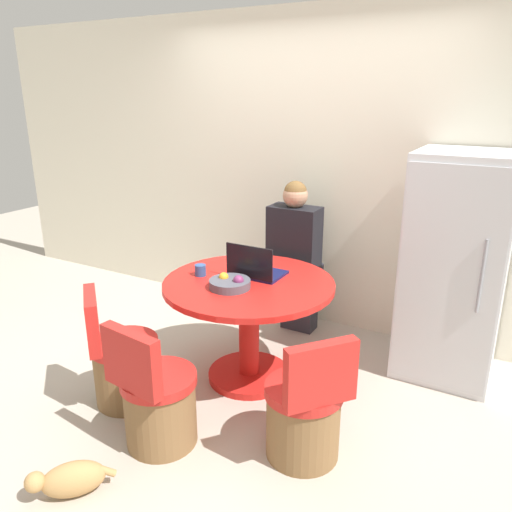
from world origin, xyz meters
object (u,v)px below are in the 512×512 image
Objects in this scene: dining_table at (249,310)px; chair_near_camera at (157,403)px; refrigerator at (455,268)px; chair_near_right_corner at (305,415)px; cat at (70,479)px; chair_near_left_corner at (123,365)px; laptop at (255,270)px; fruit_bowl at (230,283)px; person_seated at (296,253)px.

dining_table is 1.48× the size of chair_near_camera.
chair_near_camera is (-1.30, -1.66, -0.53)m from refrigerator.
cat is (-0.91, -0.84, -0.17)m from chair_near_right_corner.
laptop reaches higher than chair_near_left_corner.
chair_near_right_corner is 2.90× the size of fruit_bowl.
chair_near_left_corner reaches higher than dining_table.
fruit_bowl is at bearing 81.33° from laptop.
chair_near_left_corner is at bearing -137.88° from fruit_bowl.
dining_table is 0.90m from chair_near_camera.
dining_table is (-1.19, -0.80, -0.27)m from refrigerator.
fruit_bowl reaches higher than chair_near_right_corner.
dining_table is 0.90m from chair_near_right_corner.
refrigerator reaches higher than dining_table.
person_seated is (0.56, 1.44, 0.44)m from chair_near_left_corner.
fruit_bowl is at bearing 88.40° from person_seated.
chair_near_camera reaches higher than dining_table.
refrigerator is at bearing -161.80° from chair_near_right_corner.
refrigerator is at bearing -120.75° from chair_near_camera.
cat is at bearing -123.12° from refrigerator.
person_seated is 3.71× the size of cat.
laptop reaches higher than dining_table.
dining_table is 0.82m from person_seated.
chair_near_right_corner is at bearing 136.06° from laptop.
chair_near_right_corner is (1.25, 0.09, 0.00)m from chair_near_left_corner.
cat is at bearing -7.99° from chair_near_right_corner.
laptop is at bearing -85.36° from chair_near_left_corner.
chair_near_camera is at bearing -162.55° from chair_near_left_corner.
laptop is at bearing 91.10° from person_seated.
refrigerator is 2.03× the size of chair_near_left_corner.
laptop reaches higher than chair_near_right_corner.
person_seated reaches higher than cat.
chair_near_left_corner is (-0.58, -0.64, -0.26)m from dining_table.
refrigerator reaches higher than chair_near_camera.
chair_near_left_corner is 2.90× the size of fruit_bowl.
chair_near_camera reaches higher than cat.
fruit_bowl is 1.42m from cat.
laptop is 1.31× the size of fruit_bowl.
laptop is (-1.19, -0.70, -0.01)m from refrigerator.
person_seated is (-1.21, 0.00, -0.09)m from refrigerator.
person_seated is 4.84× the size of fruit_bowl.
person_seated is at bearing -113.67° from chair_near_right_corner.
refrigerator is at bearing 179.98° from person_seated.
fruit_bowl is 0.77× the size of cat.
refrigerator is at bearing -149.76° from laptop.
laptop reaches higher than fruit_bowl.
dining_table is 1.48× the size of chair_near_left_corner.
fruit_bowl is at bearing -95.71° from chair_near_left_corner.
person_seated is 0.70m from laptop.
dining_table is at bearing -90.00° from chair_near_camera.
dining_table is 0.90m from chair_near_left_corner.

